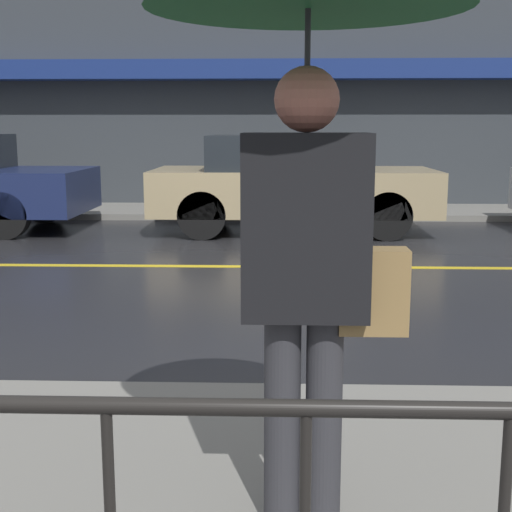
{
  "coord_description": "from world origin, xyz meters",
  "views": [
    {
      "loc": [
        0.55,
        -7.91,
        1.56
      ],
      "look_at": [
        0.39,
        -3.38,
        0.74
      ],
      "focal_mm": 50.0,
      "sensor_mm": 36.0,
      "label": 1
    }
  ],
  "objects": [
    {
      "name": "lane_marking",
      "position": [
        0.0,
        0.0,
        0.0
      ],
      "size": [
        25.2,
        0.12,
        0.01
      ],
      "color": "gold",
      "rests_on": "ground_plane"
    },
    {
      "name": "ground_plane",
      "position": [
        0.0,
        0.0,
        0.0
      ],
      "size": [
        80.0,
        80.0,
        0.0
      ],
      "primitive_type": "plane",
      "color": "#262628"
    },
    {
      "name": "pedestrian",
      "position": [
        0.64,
        -5.47,
        1.77
      ],
      "size": [
        1.08,
        1.08,
        2.08
      ],
      "rotation": [
        0.0,
        0.0,
        3.14
      ],
      "color": "#333338",
      "rests_on": "sidewalk_near"
    },
    {
      "name": "sidewalk_far",
      "position": [
        0.0,
        4.94,
        0.05
      ],
      "size": [
        28.0,
        1.89,
        0.1
      ],
      "color": "gray",
      "rests_on": "ground_plane"
    },
    {
      "name": "car_tan",
      "position": [
        0.7,
        2.78,
        0.75
      ],
      "size": [
        4.17,
        1.83,
        1.44
      ],
      "color": "tan",
      "rests_on": "ground_plane"
    },
    {
      "name": "building_storefront",
      "position": [
        0.0,
        6.01,
        3.22
      ],
      "size": [
        28.0,
        0.85,
        6.5
      ],
      "color": "#383D42",
      "rests_on": "ground_plane"
    }
  ]
}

